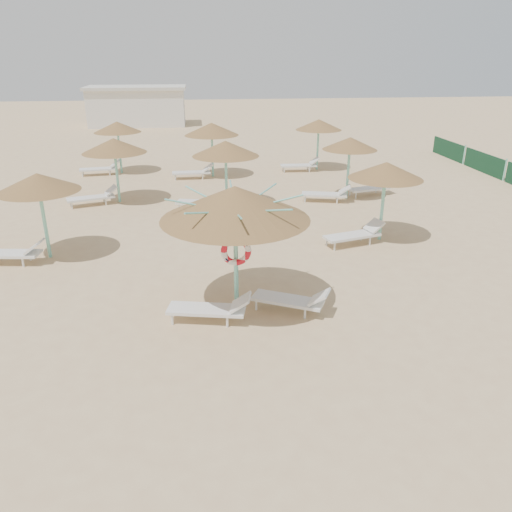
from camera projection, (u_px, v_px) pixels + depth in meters
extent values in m
plane|color=tan|center=(248.00, 314.00, 12.16)|extent=(120.00, 120.00, 0.00)
cylinder|color=#79D3C0|center=(236.00, 260.00, 11.94)|extent=(0.11, 0.11, 2.62)
cone|color=olive|center=(235.00, 203.00, 11.40)|extent=(3.49, 3.49, 0.79)
cylinder|color=#79D3C0|center=(235.00, 214.00, 11.50)|extent=(0.20, 0.20, 0.12)
cylinder|color=#79D3C0|center=(270.00, 203.00, 11.50)|extent=(1.58, 0.04, 0.40)
cylinder|color=#79D3C0|center=(257.00, 197.00, 12.00)|extent=(1.15, 1.15, 0.40)
cylinder|color=#79D3C0|center=(232.00, 195.00, 12.15)|extent=(0.04, 1.58, 0.40)
cylinder|color=#79D3C0|center=(209.00, 199.00, 11.88)|extent=(1.15, 1.15, 0.40)
cylinder|color=#79D3C0|center=(200.00, 206.00, 11.33)|extent=(1.58, 0.04, 0.40)
cylinder|color=#79D3C0|center=(211.00, 213.00, 10.83)|extent=(1.15, 1.15, 0.40)
cylinder|color=#79D3C0|center=(238.00, 215.00, 10.68)|extent=(0.04, 1.58, 0.40)
cylinder|color=#79D3C0|center=(263.00, 211.00, 10.96)|extent=(1.15, 1.15, 0.40)
torus|color=red|center=(236.00, 251.00, 11.75)|extent=(0.73, 0.15, 0.73)
cylinder|color=silver|center=(172.00, 320.00, 11.66)|extent=(0.06, 0.06, 0.27)
cylinder|color=silver|center=(177.00, 310.00, 12.10)|extent=(0.06, 0.06, 0.27)
cylinder|color=silver|center=(227.00, 322.00, 11.55)|extent=(0.06, 0.06, 0.27)
cylinder|color=silver|center=(230.00, 312.00, 11.99)|extent=(0.06, 0.06, 0.27)
cube|color=silver|center=(206.00, 309.00, 11.75)|extent=(1.91, 0.96, 0.08)
cube|color=silver|center=(241.00, 302.00, 11.59)|extent=(0.57, 0.66, 0.35)
cylinder|color=silver|center=(256.00, 305.00, 12.32)|extent=(0.06, 0.06, 0.26)
cylinder|color=silver|center=(262.00, 297.00, 12.72)|extent=(0.06, 0.06, 0.26)
cylinder|color=silver|center=(305.00, 314.00, 11.93)|extent=(0.06, 0.06, 0.26)
cylinder|color=silver|center=(310.00, 305.00, 12.33)|extent=(0.06, 0.06, 0.26)
cube|color=silver|center=(288.00, 300.00, 12.22)|extent=(1.82, 1.30, 0.07)
cube|color=silver|center=(319.00, 297.00, 11.89)|extent=(0.65, 0.70, 0.34)
cylinder|color=#79D3C0|center=(45.00, 222.00, 15.13)|extent=(0.11, 0.11, 2.30)
cone|color=olive|center=(38.00, 182.00, 14.67)|extent=(2.40, 2.40, 0.54)
cylinder|color=#79D3C0|center=(39.00, 190.00, 14.75)|extent=(0.20, 0.20, 0.12)
cylinder|color=silver|center=(23.00, 263.00, 14.79)|extent=(0.06, 0.06, 0.28)
cylinder|color=silver|center=(30.00, 256.00, 15.26)|extent=(0.06, 0.06, 0.28)
cube|color=silver|center=(7.00, 254.00, 14.96)|extent=(1.96, 0.85, 0.08)
cube|color=silver|center=(34.00, 246.00, 14.86)|extent=(0.56, 0.66, 0.36)
cylinder|color=#79D3C0|center=(117.00, 175.00, 20.87)|extent=(0.11, 0.11, 2.30)
cone|color=olive|center=(114.00, 145.00, 20.40)|extent=(2.63, 2.63, 0.59)
cylinder|color=#79D3C0|center=(115.00, 151.00, 20.49)|extent=(0.20, 0.20, 0.12)
cylinder|color=silver|center=(72.00, 206.00, 20.24)|extent=(0.06, 0.06, 0.28)
cylinder|color=silver|center=(70.00, 203.00, 20.66)|extent=(0.06, 0.06, 0.28)
cylinder|color=silver|center=(106.00, 202.00, 20.78)|extent=(0.06, 0.06, 0.28)
cylinder|color=silver|center=(104.00, 199.00, 21.20)|extent=(0.06, 0.06, 0.28)
cube|color=silver|center=(91.00, 198.00, 20.70)|extent=(2.00, 1.19, 0.08)
cube|color=silver|center=(111.00, 190.00, 20.95)|extent=(0.65, 0.72, 0.36)
cylinder|color=#79D3C0|center=(120.00, 151.00, 25.99)|extent=(0.11, 0.11, 2.30)
cone|color=olive|center=(117.00, 127.00, 25.52)|extent=(2.40, 2.40, 0.54)
cylinder|color=#79D3C0|center=(118.00, 131.00, 25.61)|extent=(0.20, 0.20, 0.12)
cylinder|color=silver|center=(83.00, 174.00, 25.47)|extent=(0.06, 0.06, 0.28)
cylinder|color=silver|center=(83.00, 172.00, 25.92)|extent=(0.06, 0.06, 0.28)
cylinder|color=silver|center=(110.00, 173.00, 25.79)|extent=(0.06, 0.06, 0.28)
cylinder|color=silver|center=(110.00, 171.00, 26.24)|extent=(0.06, 0.06, 0.28)
cube|color=silver|center=(99.00, 169.00, 25.82)|extent=(1.97, 0.87, 0.08)
cube|color=silver|center=(115.00, 164.00, 25.92)|extent=(0.56, 0.66, 0.36)
cylinder|color=#79D3C0|center=(226.00, 179.00, 20.24)|extent=(0.11, 0.11, 2.30)
cone|color=olive|center=(226.00, 148.00, 19.77)|extent=(2.68, 2.68, 0.60)
cylinder|color=#79D3C0|center=(226.00, 154.00, 19.86)|extent=(0.20, 0.20, 0.12)
cylinder|color=silver|center=(179.00, 208.00, 20.01)|extent=(0.06, 0.06, 0.28)
cylinder|color=silver|center=(183.00, 204.00, 20.46)|extent=(0.06, 0.06, 0.28)
cylinder|color=silver|center=(212.00, 209.00, 19.83)|extent=(0.06, 0.06, 0.28)
cylinder|color=silver|center=(215.00, 206.00, 20.29)|extent=(0.06, 0.06, 0.28)
cube|color=silver|center=(200.00, 202.00, 20.07)|extent=(1.99, 1.08, 0.08)
cube|color=silver|center=(221.00, 197.00, 19.87)|extent=(0.62, 0.70, 0.36)
cylinder|color=#79D3C0|center=(212.00, 154.00, 25.23)|extent=(0.11, 0.11, 2.30)
cone|color=olive|center=(212.00, 129.00, 24.76)|extent=(2.70, 2.70, 0.61)
cylinder|color=#79D3C0|center=(212.00, 134.00, 24.85)|extent=(0.20, 0.20, 0.12)
cylinder|color=silver|center=(175.00, 178.00, 24.80)|extent=(0.06, 0.06, 0.28)
cylinder|color=silver|center=(176.00, 175.00, 25.26)|extent=(0.06, 0.06, 0.28)
cylinder|color=silver|center=(203.00, 177.00, 24.97)|extent=(0.06, 0.06, 0.28)
cylinder|color=silver|center=(202.00, 175.00, 25.43)|extent=(0.06, 0.06, 0.28)
cube|color=silver|center=(191.00, 172.00, 25.06)|extent=(1.91, 0.66, 0.08)
cube|color=silver|center=(208.00, 167.00, 25.08)|extent=(0.50, 0.61, 0.36)
cylinder|color=#79D3C0|center=(382.00, 207.00, 16.60)|extent=(0.11, 0.11, 2.30)
cone|color=olive|center=(386.00, 170.00, 16.14)|extent=(2.42, 2.42, 0.55)
cylinder|color=#79D3C0|center=(385.00, 177.00, 16.23)|extent=(0.20, 0.20, 0.12)
cylinder|color=silver|center=(335.00, 247.00, 16.00)|extent=(0.06, 0.06, 0.28)
cylinder|color=silver|center=(327.00, 242.00, 16.43)|extent=(0.06, 0.06, 0.28)
cylinder|color=silver|center=(370.00, 241.00, 16.48)|extent=(0.06, 0.06, 0.28)
cylinder|color=silver|center=(361.00, 236.00, 16.91)|extent=(0.06, 0.06, 0.28)
cube|color=silver|center=(352.00, 236.00, 16.43)|extent=(2.00, 1.12, 0.08)
cube|color=silver|center=(374.00, 226.00, 16.64)|extent=(0.63, 0.71, 0.36)
cylinder|color=#79D3C0|center=(348.00, 172.00, 21.39)|extent=(0.11, 0.11, 2.30)
cone|color=olive|center=(350.00, 143.00, 20.93)|extent=(2.31, 2.31, 0.52)
cylinder|color=#79D3C0|center=(350.00, 149.00, 21.01)|extent=(0.20, 0.20, 0.12)
cylinder|color=silver|center=(305.00, 199.00, 21.15)|extent=(0.06, 0.06, 0.28)
cylinder|color=silver|center=(305.00, 196.00, 21.61)|extent=(0.06, 0.06, 0.28)
cylinder|color=silver|center=(337.00, 200.00, 20.99)|extent=(0.06, 0.06, 0.28)
cylinder|color=silver|center=(337.00, 197.00, 21.45)|extent=(0.06, 0.06, 0.28)
cube|color=silver|center=(324.00, 194.00, 21.22)|extent=(1.99, 1.07, 0.08)
cube|color=silver|center=(345.00, 189.00, 21.03)|extent=(0.62, 0.70, 0.36)
cylinder|color=silver|center=(356.00, 196.00, 21.69)|extent=(0.06, 0.06, 0.28)
cylinder|color=silver|center=(350.00, 193.00, 22.12)|extent=(0.06, 0.06, 0.28)
cylinder|color=silver|center=(382.00, 193.00, 22.13)|extent=(0.06, 0.06, 0.28)
cylinder|color=silver|center=(376.00, 190.00, 22.57)|extent=(0.06, 0.06, 0.28)
cube|color=silver|center=(369.00, 189.00, 22.10)|extent=(1.99, 1.07, 0.08)
cube|color=silver|center=(386.00, 182.00, 22.29)|extent=(0.62, 0.70, 0.36)
cylinder|color=#79D3C0|center=(318.00, 148.00, 26.79)|extent=(0.11, 0.11, 2.30)
cone|color=olive|center=(319.00, 125.00, 26.32)|extent=(2.44, 2.44, 0.55)
cylinder|color=#79D3C0|center=(319.00, 129.00, 26.41)|extent=(0.20, 0.20, 0.12)
cylinder|color=silver|center=(284.00, 170.00, 26.39)|extent=(0.06, 0.06, 0.28)
cylinder|color=silver|center=(283.00, 168.00, 26.85)|extent=(0.06, 0.06, 0.28)
cylinder|color=silver|center=(309.00, 170.00, 26.50)|extent=(0.06, 0.06, 0.28)
cylinder|color=silver|center=(308.00, 168.00, 26.96)|extent=(0.06, 0.06, 0.28)
cube|color=silver|center=(298.00, 165.00, 26.62)|extent=(1.92, 0.67, 0.08)
cube|color=silver|center=(314.00, 161.00, 26.60)|extent=(0.50, 0.61, 0.36)
cube|color=silver|center=(138.00, 107.00, 43.10)|extent=(8.00, 4.00, 3.00)
cube|color=beige|center=(136.00, 88.00, 42.49)|extent=(8.40, 4.40, 0.25)
cube|color=#17472F|center=(484.00, 163.00, 26.35)|extent=(0.08, 3.80, 1.00)
cylinder|color=#79D3C0|center=(505.00, 170.00, 24.58)|extent=(0.08, 0.08, 1.10)
cube|color=#17472F|center=(448.00, 149.00, 30.03)|extent=(0.08, 3.80, 1.00)
cylinder|color=#79D3C0|center=(464.00, 154.00, 28.26)|extent=(0.08, 0.08, 1.10)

